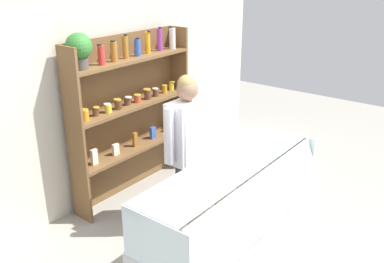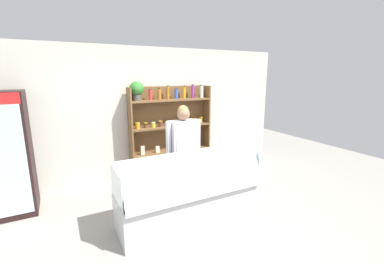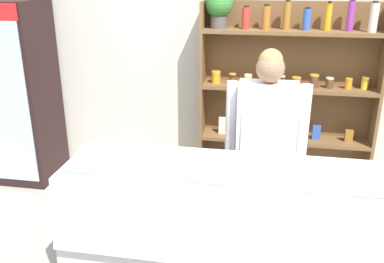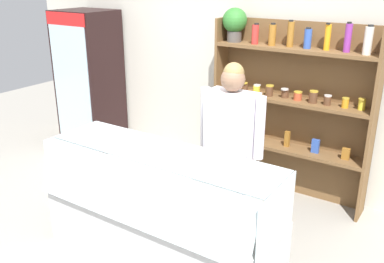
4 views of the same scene
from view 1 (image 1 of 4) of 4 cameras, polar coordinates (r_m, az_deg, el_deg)
back_wall at (r=4.79m, az=-15.81°, el=4.76°), size 6.80×0.10×2.70m
shelving_unit at (r=5.02m, az=-8.88°, el=3.76°), size 1.72×0.29×2.04m
deli_display_case at (r=4.13m, az=5.24°, el=-13.38°), size 2.09×0.74×1.01m
shop_clerk at (r=4.36m, az=-0.55°, el=-1.10°), size 0.65×0.25×1.66m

